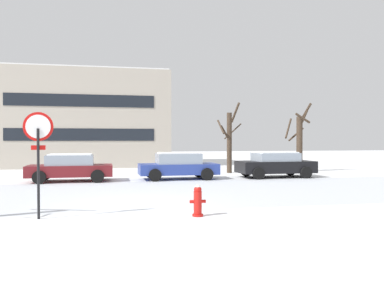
# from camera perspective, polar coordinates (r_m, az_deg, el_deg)

# --- Properties ---
(ground_plane) EXTENTS (120.00, 120.00, 0.00)m
(ground_plane) POSITION_cam_1_polar(r_m,az_deg,el_deg) (12.68, -8.03, -8.85)
(ground_plane) COLOR white
(road_surface) EXTENTS (80.00, 8.36, 0.00)m
(road_surface) POSITION_cam_1_polar(r_m,az_deg,el_deg) (15.82, -8.73, -6.98)
(road_surface) COLOR silver
(road_surface) RESTS_ON ground
(stop_sign) EXTENTS (0.76, 0.13, 2.81)m
(stop_sign) POSITION_cam_1_polar(r_m,az_deg,el_deg) (11.10, -21.24, -0.00)
(stop_sign) COLOR black
(stop_sign) RESTS_ON ground
(fire_hydrant) EXTENTS (0.44, 0.30, 0.86)m
(fire_hydrant) POSITION_cam_1_polar(r_m,az_deg,el_deg) (10.88, 0.83, -8.11)
(fire_hydrant) COLOR red
(fire_hydrant) RESTS_ON ground
(parked_car_maroon) EXTENTS (4.15, 2.15, 1.39)m
(parked_car_maroon) POSITION_cam_1_polar(r_m,az_deg,el_deg) (20.85, -17.09, -3.22)
(parked_car_maroon) COLOR maroon
(parked_car_maroon) RESTS_ON ground
(parked_car_blue) EXTENTS (4.17, 2.06, 1.43)m
(parked_car_blue) POSITION_cam_1_polar(r_m,az_deg,el_deg) (21.07, -1.99, -3.12)
(parked_car_blue) COLOR #283D93
(parked_car_blue) RESTS_ON ground
(parked_car_black) EXTENTS (4.24, 2.16, 1.43)m
(parked_car_black) POSITION_cam_1_polar(r_m,az_deg,el_deg) (22.64, 11.89, -2.86)
(parked_car_black) COLOR black
(parked_car_black) RESTS_ON ground
(tree_far_right) EXTENTS (1.52, 1.50, 4.47)m
(tree_far_right) POSITION_cam_1_polar(r_m,az_deg,el_deg) (25.32, 5.38, 0.64)
(tree_far_right) COLOR #423326
(tree_far_right) RESTS_ON ground
(tree_far_left) EXTENTS (1.75, 1.65, 4.49)m
(tree_far_left) POSITION_cam_1_polar(r_m,az_deg,el_deg) (26.88, 15.19, 0.56)
(tree_far_left) COLOR #423326
(tree_far_left) RESTS_ON ground
(building_far_left) EXTENTS (13.27, 10.12, 7.56)m
(building_far_left) POSITION_cam_1_polar(r_m,az_deg,el_deg) (35.08, -15.04, 3.31)
(building_far_left) COLOR #B2A899
(building_far_left) RESTS_ON ground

